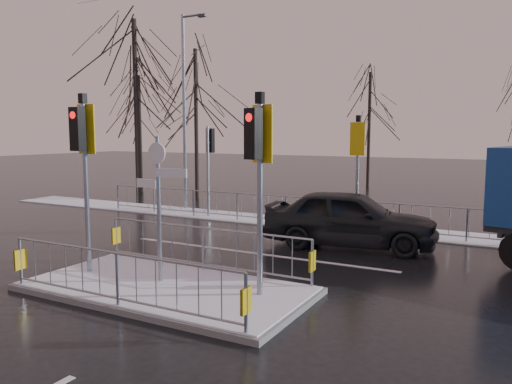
% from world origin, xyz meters
% --- Properties ---
extents(ground, '(120.00, 120.00, 0.00)m').
position_xyz_m(ground, '(0.00, 0.00, 0.00)').
color(ground, black).
rests_on(ground, ground).
extents(snow_verge, '(30.00, 2.00, 0.04)m').
position_xyz_m(snow_verge, '(0.00, 8.60, 0.02)').
color(snow_verge, white).
rests_on(snow_verge, ground).
extents(lane_markings, '(8.00, 11.38, 0.01)m').
position_xyz_m(lane_markings, '(0.00, -0.33, 0.00)').
color(lane_markings, silver).
rests_on(lane_markings, ground).
extents(traffic_island, '(6.00, 3.04, 4.15)m').
position_xyz_m(traffic_island, '(-0.01, 0.01, 0.39)').
color(traffic_island, '#60605C').
rests_on(traffic_island, ground).
extents(far_kerb_fixtures, '(18.00, 0.65, 3.83)m').
position_xyz_m(far_kerb_fixtures, '(0.29, 8.09, 1.02)').
color(far_kerb_fixtures, gray).
rests_on(far_kerb_fixtures, ground).
extents(car_far_lane, '(5.16, 2.70, 1.67)m').
position_xyz_m(car_far_lane, '(2.06, 5.83, 0.84)').
color(car_far_lane, black).
rests_on(car_far_lane, ground).
extents(tree_near_a, '(4.75, 4.75, 8.97)m').
position_xyz_m(tree_near_a, '(-10.50, 11.00, 6.11)').
color(tree_near_a, black).
rests_on(tree_near_a, ground).
extents(tree_near_b, '(4.00, 4.00, 7.55)m').
position_xyz_m(tree_near_b, '(-8.00, 12.50, 5.15)').
color(tree_near_b, black).
rests_on(tree_near_b, ground).
extents(tree_near_c, '(3.50, 3.50, 6.61)m').
position_xyz_m(tree_near_c, '(-12.50, 13.50, 4.50)').
color(tree_near_c, black).
rests_on(tree_near_c, ground).
extents(tree_far_a, '(3.75, 3.75, 7.08)m').
position_xyz_m(tree_far_a, '(-2.00, 22.00, 4.82)').
color(tree_far_a, black).
rests_on(tree_far_a, ground).
extents(street_lamp_left, '(1.25, 0.18, 8.20)m').
position_xyz_m(street_lamp_left, '(-6.43, 9.50, 4.49)').
color(street_lamp_left, gray).
rests_on(street_lamp_left, ground).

